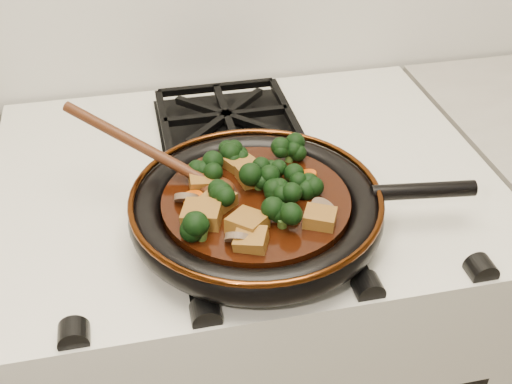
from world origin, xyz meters
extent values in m
cube|color=beige|center=(0.00, 1.69, 0.45)|extent=(0.76, 0.60, 0.90)
cylinder|color=black|center=(-0.01, 1.55, 0.93)|extent=(0.31, 0.31, 0.01)
torus|color=black|center=(-0.01, 1.55, 0.94)|extent=(0.34, 0.34, 0.04)
torus|color=#451F09|center=(-0.01, 1.55, 0.96)|extent=(0.33, 0.33, 0.01)
cylinder|color=black|center=(0.21, 1.52, 0.96)|extent=(0.14, 0.04, 0.02)
cylinder|color=black|center=(-0.01, 1.55, 0.95)|extent=(0.25, 0.25, 0.02)
cube|color=brown|center=(0.00, 1.59, 0.97)|extent=(0.05, 0.05, 0.03)
cube|color=brown|center=(-0.09, 1.52, 0.97)|extent=(0.06, 0.06, 0.03)
cube|color=brown|center=(-0.04, 1.46, 0.97)|extent=(0.05, 0.05, 0.03)
cube|color=brown|center=(0.06, 1.48, 0.97)|extent=(0.05, 0.05, 0.02)
cube|color=brown|center=(-0.02, 1.62, 0.97)|extent=(0.05, 0.05, 0.02)
cube|color=brown|center=(-0.06, 1.54, 0.97)|extent=(0.05, 0.05, 0.02)
cube|color=brown|center=(-0.07, 1.59, 0.97)|extent=(0.04, 0.04, 0.03)
cube|color=brown|center=(-0.03, 1.49, 0.97)|extent=(0.06, 0.06, 0.03)
cylinder|color=#BB4205|center=(0.00, 1.58, 0.96)|extent=(0.03, 0.03, 0.02)
cylinder|color=#BB4205|center=(-0.02, 1.50, 0.96)|extent=(0.03, 0.03, 0.01)
cylinder|color=#BB4205|center=(0.06, 1.57, 0.96)|extent=(0.03, 0.03, 0.02)
cylinder|color=#BB4205|center=(0.02, 1.55, 0.96)|extent=(0.03, 0.03, 0.02)
cylinder|color=#BB4205|center=(-0.09, 1.56, 0.96)|extent=(0.03, 0.03, 0.01)
cylinder|color=brown|center=(-0.05, 1.47, 0.97)|extent=(0.04, 0.03, 0.03)
cylinder|color=brown|center=(-0.10, 1.56, 0.97)|extent=(0.04, 0.03, 0.03)
cylinder|color=brown|center=(0.07, 1.50, 0.97)|extent=(0.05, 0.05, 0.02)
ellipsoid|color=#421F0E|center=(-0.06, 1.58, 0.96)|extent=(0.07, 0.07, 0.02)
cylinder|color=#421F0E|center=(-0.15, 1.65, 1.00)|extent=(0.02, 0.02, 0.24)
camera|label=1|loc=(-0.15, 0.90, 1.47)|focal=45.00mm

